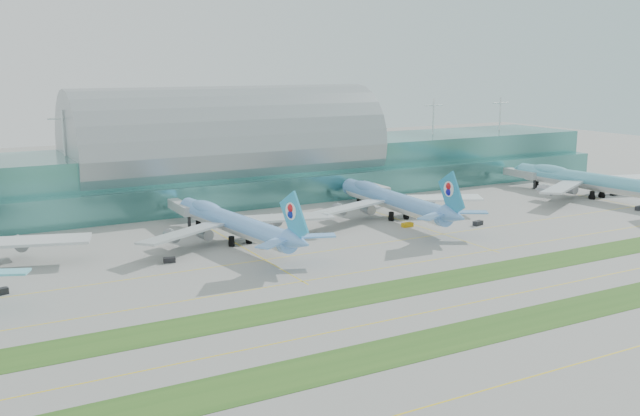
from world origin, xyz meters
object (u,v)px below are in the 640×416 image
airliner_c (392,199)px  airliner_d (588,180)px  airliner_b (233,221)px  terminal (228,161)px

airliner_c → airliner_d: airliner_d is taller
airliner_b → airliner_d: size_ratio=0.91×
airliner_b → airliner_c: (60.40, 5.46, 0.16)m
terminal → airliner_c: size_ratio=4.56×
terminal → airliner_c: terminal is taller
airliner_d → airliner_c: bearing=170.9°
terminal → airliner_b: (-25.31, -66.54, -8.06)m
terminal → airliner_b: bearing=-110.8°
terminal → airliner_b: 71.65m
airliner_d → terminal: bearing=146.2°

